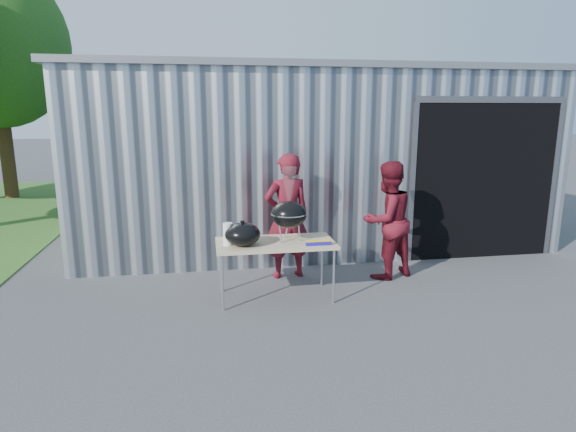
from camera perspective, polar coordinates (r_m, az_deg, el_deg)
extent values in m
plane|color=#3E3E40|center=(5.97, 1.99, -11.14)|extent=(80.00, 80.00, 0.00)
cube|color=silver|center=(10.28, 1.13, 7.45)|extent=(8.00, 6.00, 3.00)
cube|color=slate|center=(10.26, 1.17, 16.11)|extent=(8.20, 6.20, 0.10)
cube|color=black|center=(8.89, 20.30, 4.30)|extent=(2.40, 1.20, 2.50)
cube|color=#4C4C51|center=(8.33, 22.95, 12.59)|extent=(2.52, 0.08, 0.10)
cylinder|color=#442D19|center=(15.39, -30.26, 5.67)|extent=(0.36, 0.36, 2.06)
cube|color=tan|center=(6.13, -1.50, -3.25)|extent=(1.50, 0.75, 0.04)
cylinder|color=silver|center=(5.89, -7.76, -7.86)|extent=(0.03, 0.03, 0.71)
cylinder|color=silver|center=(6.08, 5.45, -7.14)|extent=(0.03, 0.03, 0.71)
cylinder|color=silver|center=(6.48, -7.97, -5.95)|extent=(0.03, 0.03, 0.71)
cylinder|color=silver|center=(6.66, 4.04, -5.37)|extent=(0.03, 0.03, 0.71)
ellipsoid|color=black|center=(6.10, 0.10, 0.18)|extent=(0.46, 0.46, 0.34)
cylinder|color=silver|center=(6.09, 0.10, 0.29)|extent=(0.46, 0.46, 0.02)
cylinder|color=silver|center=(6.09, 0.10, 0.41)|extent=(0.44, 0.44, 0.01)
cylinder|color=silver|center=(6.28, -0.12, -1.54)|extent=(0.02, 0.02, 0.24)
cylinder|color=silver|center=(6.06, -0.92, -2.06)|extent=(0.02, 0.02, 0.24)
cylinder|color=silver|center=(6.10, 1.33, -1.96)|extent=(0.02, 0.02, 0.24)
cylinder|color=#BA6F42|center=(6.07, -1.20, 0.50)|extent=(0.02, 0.14, 0.02)
cylinder|color=#BA6F42|center=(6.07, -0.83, 0.51)|extent=(0.02, 0.14, 0.02)
cylinder|color=#BA6F42|center=(6.08, -0.45, 0.52)|extent=(0.02, 0.14, 0.02)
cylinder|color=#BA6F42|center=(6.08, -0.08, 0.54)|extent=(0.02, 0.14, 0.02)
cylinder|color=#BA6F42|center=(6.09, 0.29, 0.55)|extent=(0.02, 0.14, 0.02)
cylinder|color=#BA6F42|center=(6.10, 0.65, 0.56)|extent=(0.02, 0.14, 0.02)
cylinder|color=#BA6F42|center=(6.10, 1.02, 0.57)|extent=(0.02, 0.14, 0.02)
cylinder|color=#BA6F42|center=(6.11, 1.39, 0.59)|extent=(0.02, 0.14, 0.02)
cone|color=silver|center=(6.03, 0.10, 3.20)|extent=(0.20, 0.20, 0.55)
ellipsoid|color=black|center=(5.95, -5.40, -2.17)|extent=(0.44, 0.44, 0.29)
cylinder|color=black|center=(5.91, -5.43, -0.68)|extent=(0.05, 0.05, 0.03)
cylinder|color=white|center=(5.98, -7.14, -2.14)|extent=(0.12, 0.12, 0.28)
cube|color=white|center=(6.27, -6.78, -2.30)|extent=(0.20, 0.15, 0.10)
cube|color=#1C1692|center=(5.97, 3.66, -3.25)|extent=(0.32, 0.06, 0.05)
cube|color=yellow|center=(5.96, 3.66, -2.96)|extent=(0.32, 0.06, 0.01)
imported|color=#5B101B|center=(6.88, -0.12, -0.03)|extent=(0.71, 0.52, 1.80)
imported|color=#5B101B|center=(7.03, 11.67, -0.49)|extent=(1.00, 0.90, 1.69)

